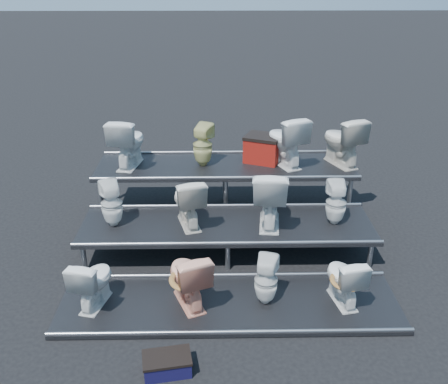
{
  "coord_description": "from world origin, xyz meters",
  "views": [
    {
      "loc": [
        -0.16,
        -6.35,
        3.91
      ],
      "look_at": [
        -0.04,
        0.1,
        0.92
      ],
      "focal_mm": 40.0,
      "sensor_mm": 36.0,
      "label": 1
    }
  ],
  "objects_px": {
    "toilet_5": "(188,201)",
    "toilet_7": "(336,203)",
    "toilet_6": "(270,196)",
    "toilet_10": "(285,140)",
    "toilet_8": "(128,142)",
    "toilet_9": "(203,145)",
    "red_crate": "(263,150)",
    "toilet_4": "(112,204)",
    "toilet_2": "(266,280)",
    "toilet_1": "(188,277)",
    "toilet_3": "(344,279)",
    "toilet_0": "(93,281)",
    "toilet_11": "(342,141)"
  },
  "relations": [
    {
      "from": "toilet_4",
      "to": "toilet_8",
      "type": "distance_m",
      "value": 1.38
    },
    {
      "from": "toilet_11",
      "to": "red_crate",
      "type": "relative_size",
      "value": 1.47
    },
    {
      "from": "toilet_1",
      "to": "toilet_0",
      "type": "bearing_deg",
      "value": -22.1
    },
    {
      "from": "toilet_1",
      "to": "toilet_3",
      "type": "bearing_deg",
      "value": 157.9
    },
    {
      "from": "toilet_8",
      "to": "toilet_6",
      "type": "bearing_deg",
      "value": 160.28
    },
    {
      "from": "toilet_6",
      "to": "toilet_8",
      "type": "xyz_separation_m",
      "value": [
        -2.17,
        1.3,
        0.38
      ]
    },
    {
      "from": "toilet_8",
      "to": "red_crate",
      "type": "relative_size",
      "value": 1.46
    },
    {
      "from": "toilet_0",
      "to": "red_crate",
      "type": "height_order",
      "value": "red_crate"
    },
    {
      "from": "toilet_9",
      "to": "red_crate",
      "type": "xyz_separation_m",
      "value": [
        1.0,
        0.15,
        -0.15
      ]
    },
    {
      "from": "toilet_0",
      "to": "toilet_9",
      "type": "height_order",
      "value": "toilet_9"
    },
    {
      "from": "toilet_4",
      "to": "toilet_7",
      "type": "relative_size",
      "value": 1.04
    },
    {
      "from": "toilet_9",
      "to": "red_crate",
      "type": "height_order",
      "value": "toilet_9"
    },
    {
      "from": "toilet_2",
      "to": "red_crate",
      "type": "xyz_separation_m",
      "value": [
        0.18,
        2.75,
        0.68
      ]
    },
    {
      "from": "toilet_1",
      "to": "toilet_2",
      "type": "xyz_separation_m",
      "value": [
        0.95,
        0.0,
        -0.06
      ]
    },
    {
      "from": "toilet_9",
      "to": "red_crate",
      "type": "bearing_deg",
      "value": -146.45
    },
    {
      "from": "toilet_7",
      "to": "toilet_10",
      "type": "distance_m",
      "value": 1.51
    },
    {
      "from": "toilet_7",
      "to": "toilet_10",
      "type": "height_order",
      "value": "toilet_10"
    },
    {
      "from": "toilet_5",
      "to": "toilet_11",
      "type": "height_order",
      "value": "toilet_11"
    },
    {
      "from": "toilet_6",
      "to": "toilet_1",
      "type": "bearing_deg",
      "value": 55.79
    },
    {
      "from": "toilet_3",
      "to": "red_crate",
      "type": "xyz_separation_m",
      "value": [
        -0.77,
        2.75,
        0.67
      ]
    },
    {
      "from": "toilet_5",
      "to": "toilet_6",
      "type": "xyz_separation_m",
      "value": [
        1.16,
        0.0,
        0.06
      ]
    },
    {
      "from": "toilet_0",
      "to": "toilet_7",
      "type": "bearing_deg",
      "value": -143.5
    },
    {
      "from": "toilet_0",
      "to": "toilet_1",
      "type": "distance_m",
      "value": 1.15
    },
    {
      "from": "red_crate",
      "to": "toilet_9",
      "type": "bearing_deg",
      "value": -148.46
    },
    {
      "from": "toilet_2",
      "to": "toilet_9",
      "type": "height_order",
      "value": "toilet_9"
    },
    {
      "from": "toilet_2",
      "to": "toilet_7",
      "type": "bearing_deg",
      "value": -113.96
    },
    {
      "from": "toilet_1",
      "to": "toilet_8",
      "type": "bearing_deg",
      "value": -89.86
    },
    {
      "from": "toilet_1",
      "to": "toilet_6",
      "type": "xyz_separation_m",
      "value": [
        1.11,
        1.3,
        0.46
      ]
    },
    {
      "from": "toilet_2",
      "to": "toilet_3",
      "type": "height_order",
      "value": "toilet_3"
    },
    {
      "from": "toilet_0",
      "to": "toilet_4",
      "type": "distance_m",
      "value": 1.36
    },
    {
      "from": "toilet_5",
      "to": "toilet_11",
      "type": "distance_m",
      "value": 2.81
    },
    {
      "from": "toilet_9",
      "to": "red_crate",
      "type": "relative_size",
      "value": 1.25
    },
    {
      "from": "toilet_2",
      "to": "toilet_10",
      "type": "distance_m",
      "value": 2.8
    },
    {
      "from": "red_crate",
      "to": "toilet_3",
      "type": "bearing_deg",
      "value": -51.66
    },
    {
      "from": "toilet_2",
      "to": "toilet_6",
      "type": "bearing_deg",
      "value": -80.41
    },
    {
      "from": "toilet_5",
      "to": "toilet_7",
      "type": "xyz_separation_m",
      "value": [
        2.11,
        0.0,
        -0.05
      ]
    },
    {
      "from": "toilet_0",
      "to": "toilet_1",
      "type": "bearing_deg",
      "value": -165.54
    },
    {
      "from": "red_crate",
      "to": "toilet_4",
      "type": "bearing_deg",
      "value": -124.51
    },
    {
      "from": "toilet_2",
      "to": "toilet_5",
      "type": "distance_m",
      "value": 1.7
    },
    {
      "from": "toilet_1",
      "to": "toilet_4",
      "type": "height_order",
      "value": "toilet_4"
    },
    {
      "from": "toilet_4",
      "to": "toilet_5",
      "type": "bearing_deg",
      "value": 156.48
    },
    {
      "from": "toilet_0",
      "to": "toilet_10",
      "type": "relative_size",
      "value": 0.79
    },
    {
      "from": "toilet_4",
      "to": "toilet_0",
      "type": "bearing_deg",
      "value": 65.47
    },
    {
      "from": "toilet_5",
      "to": "toilet_8",
      "type": "bearing_deg",
      "value": -67.4
    },
    {
      "from": "toilet_11",
      "to": "toilet_5",
      "type": "bearing_deg",
      "value": 5.56
    },
    {
      "from": "toilet_5",
      "to": "red_crate",
      "type": "relative_size",
      "value": 1.34
    },
    {
      "from": "toilet_10",
      "to": "toilet_3",
      "type": "bearing_deg",
      "value": 76.16
    },
    {
      "from": "toilet_0",
      "to": "toilet_11",
      "type": "relative_size",
      "value": 0.81
    },
    {
      "from": "toilet_3",
      "to": "red_crate",
      "type": "height_order",
      "value": "red_crate"
    },
    {
      "from": "toilet_6",
      "to": "toilet_10",
      "type": "relative_size",
      "value": 1.03
    }
  ]
}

